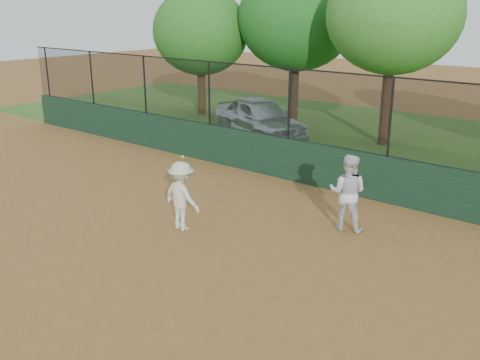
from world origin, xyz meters
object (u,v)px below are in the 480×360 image
Objects in this scene: tree_1 at (297,18)px; player_main at (182,196)px; tree_0 at (200,32)px; tree_2 at (393,15)px; parked_car at (260,118)px; player_second at (347,192)px.

player_main is at bearing -68.14° from tree_1.
tree_0 is 9.00m from tree_2.
tree_0 reaches higher than parked_car.
player_main is at bearing -49.21° from tree_0.
tree_1 reaches higher than player_main.
tree_0 is (-11.62, 7.82, 2.83)m from player_second.
player_main is 0.33× the size of tree_0.
parked_car is at bearing 115.64° from player_main.
player_main reaches higher than player_second.
tree_2 is (0.22, 10.09, 3.72)m from player_main.
tree_0 is at bearing 88.64° from parked_car.
tree_2 reaches higher than tree_0.
tree_1 is at bearing 111.86° from player_main.
player_main is 13.00m from tree_1.
player_main is at bearing 22.73° from player_second.
player_second is (6.74, -5.74, 0.10)m from parked_car.
parked_car is 6.06m from tree_0.
player_second is at bearing -108.67° from parked_car.
tree_1 reaches higher than tree_2.
player_second is 0.27× the size of tree_2.
tree_0 is (-4.88, 2.08, 2.93)m from parked_car.
player_second is 3.69m from player_main.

